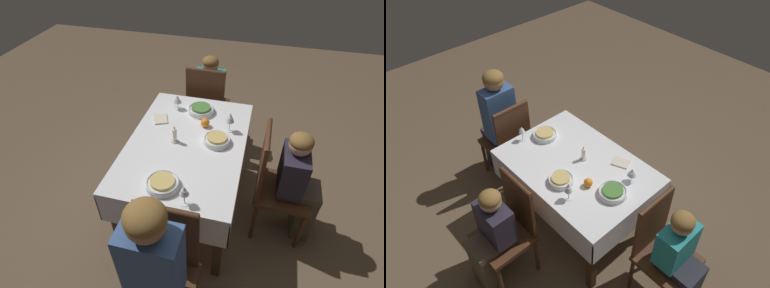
{
  "view_description": "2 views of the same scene",
  "coord_description": "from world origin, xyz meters",
  "views": [
    {
      "loc": [
        -1.69,
        -0.47,
        2.21
      ],
      "look_at": [
        -0.08,
        -0.06,
        0.8
      ],
      "focal_mm": 28.0,
      "sensor_mm": 36.0,
      "label": 1
    },
    {
      "loc": [
        1.64,
        -1.5,
        2.95
      ],
      "look_at": [
        -0.05,
        0.06,
        0.91
      ],
      "focal_mm": 35.0,
      "sensor_mm": 36.0,
      "label": 2
    }
  ],
  "objects": [
    {
      "name": "chair_south",
      "position": [
        -0.02,
        -0.7,
        0.52
      ],
      "size": [
        0.41,
        0.41,
        0.96
      ],
      "color": "#472816",
      "rests_on": "ground_plane"
    },
    {
      "name": "chair_west",
      "position": [
        -0.9,
        -0.1,
        0.52
      ],
      "size": [
        0.41,
        0.41,
        0.96
      ],
      "rotation": [
        0.0,
        0.0,
        -1.57
      ],
      "color": "#472816",
      "rests_on": "ground_plane"
    },
    {
      "name": "dining_table",
      "position": [
        0.0,
        0.0,
        0.64
      ],
      "size": [
        1.29,
        0.88,
        0.74
      ],
      "color": "silver",
      "rests_on": "ground_plane"
    },
    {
      "name": "orange_fruit",
      "position": [
        0.23,
        -0.09,
        0.78
      ],
      "size": [
        0.07,
        0.07,
        0.07
      ],
      "primitive_type": "sphere",
      "color": "orange",
      "rests_on": "dining_table"
    },
    {
      "name": "wine_glass_east",
      "position": [
        0.43,
        0.2,
        0.84
      ],
      "size": [
        0.07,
        0.07,
        0.13
      ],
      "color": "white",
      "rests_on": "dining_table"
    },
    {
      "name": "person_adult_denim",
      "position": [
        -1.05,
        -0.1,
        0.7
      ],
      "size": [
        0.34,
        0.3,
        1.24
      ],
      "rotation": [
        0.0,
        0.0,
        -1.57
      ],
      "color": "#383342",
      "rests_on": "ground_plane"
    },
    {
      "name": "bowl_west",
      "position": [
        -0.47,
        0.03,
        0.77
      ],
      "size": [
        0.22,
        0.22,
        0.06
      ],
      "color": "silver",
      "rests_on": "dining_table"
    },
    {
      "name": "candle_centerpiece",
      "position": [
        -0.01,
        0.09,
        0.79
      ],
      "size": [
        0.06,
        0.06,
        0.14
      ],
      "color": "beige",
      "rests_on": "dining_table"
    },
    {
      "name": "bowl_south",
      "position": [
        0.06,
        -0.22,
        0.77
      ],
      "size": [
        0.21,
        0.21,
        0.06
      ],
      "color": "silver",
      "rests_on": "dining_table"
    },
    {
      "name": "ground_plane",
      "position": [
        0.0,
        0.0,
        0.0
      ],
      "size": [
        8.0,
        8.0,
        0.0
      ],
      "primitive_type": "plane",
      "color": "brown"
    },
    {
      "name": "wine_glass_west",
      "position": [
        -0.57,
        -0.14,
        0.85
      ],
      "size": [
        0.06,
        0.06,
        0.15
      ],
      "color": "white",
      "rests_on": "dining_table"
    },
    {
      "name": "person_child_dark",
      "position": [
        -0.02,
        -0.87,
        0.54
      ],
      "size": [
        0.3,
        0.33,
        0.99
      ],
      "color": "#4C4233",
      "rests_on": "ground_plane"
    },
    {
      "name": "napkin_red_folded",
      "position": [
        0.23,
        0.29,
        0.75
      ],
      "size": [
        0.17,
        0.16,
        0.01
      ],
      "rotation": [
        0.0,
        0.0,
        0.41
      ],
      "color": "beige",
      "rests_on": "dining_table"
    },
    {
      "name": "person_child_teal",
      "position": [
        1.07,
        0.03,
        0.55
      ],
      "size": [
        0.33,
        0.3,
        0.99
      ],
      "rotation": [
        0.0,
        0.0,
        1.57
      ],
      "color": "#282833",
      "rests_on": "ground_plane"
    },
    {
      "name": "wine_glass_south",
      "position": [
        0.23,
        -0.29,
        0.86
      ],
      "size": [
        0.07,
        0.07,
        0.17
      ],
      "color": "white",
      "rests_on": "dining_table"
    },
    {
      "name": "chair_east",
      "position": [
        0.9,
        0.03,
        0.52
      ],
      "size": [
        0.41,
        0.41,
        0.96
      ],
      "rotation": [
        0.0,
        0.0,
        1.57
      ],
      "color": "#472816",
      "rests_on": "ground_plane"
    },
    {
      "name": "bowl_east",
      "position": [
        0.42,
        -0.02,
        0.77
      ],
      "size": [
        0.23,
        0.23,
        0.06
      ],
      "color": "silver",
      "rests_on": "dining_table"
    }
  ]
}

